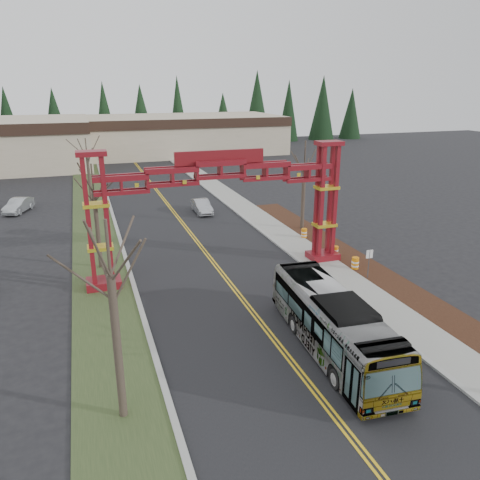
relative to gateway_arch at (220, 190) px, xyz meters
name	(u,v)px	position (x,y,z in m)	size (l,w,h in m)	color
ground	(363,453)	(0.00, -18.00, -5.98)	(200.00, 200.00, 0.00)	black
road	(198,243)	(0.00, 7.00, -5.97)	(12.00, 110.00, 0.02)	black
lane_line_left	(196,243)	(-0.12, 7.00, -5.96)	(0.12, 100.00, 0.01)	yellow
lane_line_right	(199,242)	(0.12, 7.00, -5.96)	(0.12, 100.00, 0.01)	yellow
curb_right	(266,235)	(6.15, 7.00, -5.91)	(0.30, 110.00, 0.15)	#A3A49F
sidewalk_right	(281,233)	(7.60, 7.00, -5.91)	(2.60, 110.00, 0.14)	gray
landscape_strip	(416,298)	(10.20, -8.00, -5.92)	(2.60, 50.00, 0.12)	black
grass_median	(99,253)	(-8.00, 7.00, -5.94)	(4.00, 110.00, 0.08)	#324120
curb_left	(123,250)	(-6.15, 7.00, -5.91)	(0.30, 110.00, 0.15)	#A3A49F
gateway_arch	(220,190)	(0.00, 0.00, 0.00)	(18.20, 1.60, 8.90)	maroon
retail_building_east	(180,134)	(10.00, 61.95, -2.47)	(38.00, 20.30, 7.00)	#B7AA8C
conifer_treeline	(121,116)	(0.25, 74.00, 0.50)	(116.10, 5.60, 13.00)	black
transit_bus	(333,323)	(2.30, -11.53, -4.46)	(2.56, 10.93, 3.05)	#9CA0A3
silver_sedan	(202,206)	(2.71, 16.26, -5.28)	(1.48, 4.24, 1.40)	#A5A8AD
parked_car_far_a	(18,205)	(-15.27, 22.68, -5.25)	(1.54, 4.42, 1.46)	#A5AAAC
bare_tree_median_near	(111,277)	(-8.00, -13.21, 0.06)	(3.22, 3.22, 8.21)	#382D26
bare_tree_median_mid	(94,193)	(-8.00, 3.73, -0.45)	(3.03, 3.03, 7.56)	#382D26
bare_tree_median_far	(87,158)	(-8.00, 21.84, -0.56)	(3.01, 3.01, 7.45)	#382D26
bare_tree_right_far	(304,167)	(10.00, 7.69, -0.21)	(3.39, 3.39, 8.04)	#382D26
street_sign	(369,258)	(9.11, -4.34, -4.45)	(0.49, 0.06, 2.13)	#3F3F44
barrel_south	(355,264)	(9.21, -2.58, -5.50)	(0.52, 0.52, 0.97)	orange
barrel_mid	(335,252)	(9.18, 0.20, -5.53)	(0.48, 0.48, 0.90)	orange
barrel_north	(304,234)	(8.95, 5.10, -5.53)	(0.49, 0.49, 0.91)	orange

